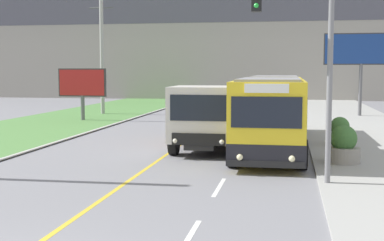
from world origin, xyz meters
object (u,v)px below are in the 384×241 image
object	(u,v)px
dump_truck	(207,119)
planter_round_near	(343,146)
planter_round_second	(340,133)
utility_pole_far	(102,53)
traffic_light_mast	(307,48)
city_bus	(272,112)
billboard_small	(82,84)
billboard_large	(361,52)

from	to	relation	value
dump_truck	planter_round_near	size ratio (longest dim) A/B	4.88
dump_truck	planter_round_second	xyz separation A→B (m)	(5.36, 2.42, -0.74)
dump_truck	utility_pole_far	distance (m)	19.94
traffic_light_mast	planter_round_near	world-z (taller)	traffic_light_mast
utility_pole_far	planter_round_second	size ratio (longest dim) A/B	7.32
city_bus	utility_pole_far	bearing A→B (deg)	130.83
billboard_small	planter_round_second	bearing A→B (deg)	-31.37
planter_round_near	traffic_light_mast	bearing A→B (deg)	-111.92
city_bus	utility_pole_far	world-z (taller)	utility_pole_far
utility_pole_far	billboard_small	size ratio (longest dim) A/B	2.63
utility_pole_far	planter_round_near	world-z (taller)	utility_pole_far
billboard_small	planter_round_near	size ratio (longest dim) A/B	2.57
city_bus	planter_round_near	bearing A→B (deg)	-56.28
billboard_small	traffic_light_mast	bearing A→B (deg)	-51.70
billboard_small	billboard_large	bearing A→B (deg)	18.42
city_bus	utility_pole_far	size ratio (longest dim) A/B	1.45
planter_round_second	utility_pole_far	bearing A→B (deg)	137.70
traffic_light_mast	billboard_small	distance (m)	22.03
utility_pole_far	planter_round_second	xyz separation A→B (m)	(15.73, -14.31, -3.86)
dump_truck	billboard_small	distance (m)	15.42
city_bus	traffic_light_mast	distance (m)	7.77
billboard_small	planter_round_near	distance (m)	20.45
city_bus	planter_round_near	xyz separation A→B (m)	(2.56, -3.83, -0.86)
traffic_light_mast	billboard_small	bearing A→B (deg)	128.30
planter_round_second	billboard_large	bearing A→B (deg)	79.93
billboard_large	billboard_small	xyz separation A→B (m)	(-18.01, -6.00, -2.14)
city_bus	traffic_light_mast	bearing A→B (deg)	-81.00
utility_pole_far	traffic_light_mast	world-z (taller)	utility_pole_far
dump_truck	utility_pole_far	world-z (taller)	utility_pole_far
traffic_light_mast	planter_round_near	xyz separation A→B (m)	(1.40, 3.48, -3.23)
planter_round_near	planter_round_second	world-z (taller)	planter_round_near
utility_pole_far	traffic_light_mast	distance (m)	26.32
billboard_small	planter_round_near	world-z (taller)	billboard_small
billboard_small	planter_round_second	xyz separation A→B (m)	(15.29, -9.32, -1.73)
billboard_large	planter_round_near	world-z (taller)	billboard_large
dump_truck	billboard_small	size ratio (longest dim) A/B	1.89
utility_pole_far	billboard_large	distance (m)	18.48
billboard_small	planter_round_near	bearing A→B (deg)	-42.51
utility_pole_far	billboard_large	bearing A→B (deg)	3.13
billboard_small	utility_pole_far	bearing A→B (deg)	95.03
planter_round_near	utility_pole_far	bearing A→B (deg)	129.49
planter_round_near	planter_round_second	distance (m)	4.46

